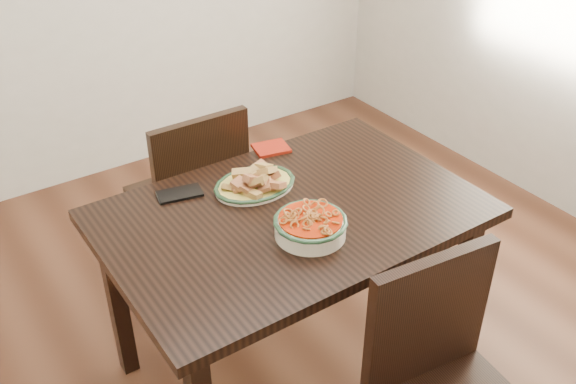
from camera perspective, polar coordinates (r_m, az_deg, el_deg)
floor at (r=2.81m, az=0.41°, el=-12.33°), size 3.50×3.50×0.00m
dining_table at (r=2.25m, az=0.29°, el=-3.47°), size 1.27×0.85×0.75m
chair_far at (r=2.78m, az=-8.41°, el=-0.05°), size 0.42×0.42×0.89m
chair_near at (r=2.02m, az=13.73°, el=-16.14°), size 0.46×0.46×0.89m
fish_plate at (r=2.29m, az=-3.00°, el=1.34°), size 0.30×0.24×0.11m
noodle_bowl at (r=2.05m, az=2.00°, el=-2.86°), size 0.24×0.24×0.08m
smartphone at (r=2.30m, az=-9.61°, el=-0.14°), size 0.17×0.12×0.01m
napkin at (r=2.56m, az=-1.51°, el=3.92°), size 0.15×0.14×0.01m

